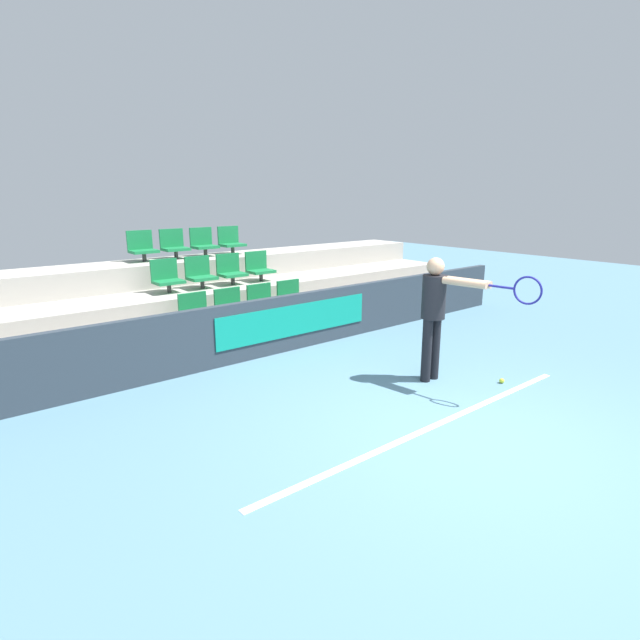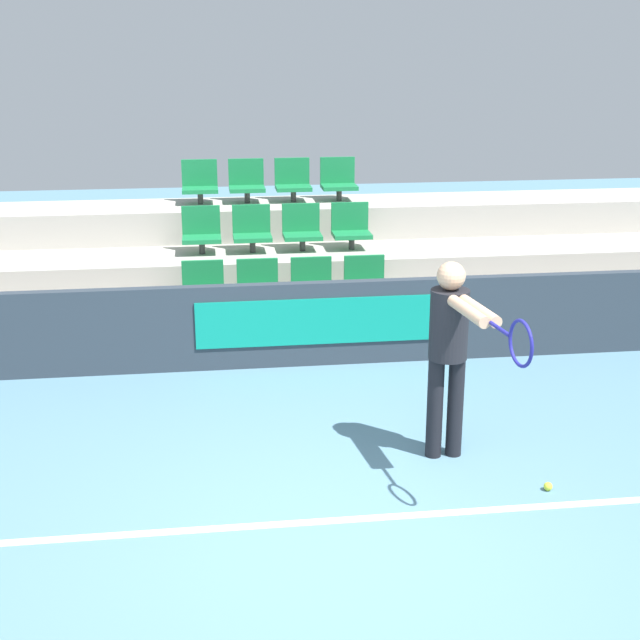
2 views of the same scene
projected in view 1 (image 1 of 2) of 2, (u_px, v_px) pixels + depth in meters
The scene contains 20 objects.
ground_plane at pixel (467, 439), 5.02m from camera, with size 30.00×30.00×0.00m, color slate.
court_baseline at pixel (436, 425), 5.31m from camera, with size 4.77×0.08×0.01m.
barrier_wall at pixel (272, 326), 7.56m from camera, with size 11.01×0.14×0.88m.
bleacher_tier_front at pixel (252, 333), 8.06m from camera, with size 10.61×1.02×0.41m.
bleacher_tier_middle at pixel (221, 310), 8.78m from camera, with size 10.61×1.02×0.81m.
bleacher_tier_back at pixel (195, 290), 9.49m from camera, with size 10.61×1.02×1.22m.
stadium_chair_0 at pixel (196, 312), 7.49m from camera, with size 0.45×0.37×0.54m.
stadium_chair_1 at pixel (231, 307), 7.86m from camera, with size 0.45×0.37×0.54m.
stadium_chair_2 at pixel (262, 302), 8.22m from camera, with size 0.45×0.37×0.54m.
stadium_chair_3 at pixel (291, 297), 8.58m from camera, with size 0.45×0.37×0.54m.
stadium_chair_4 at pixel (167, 277), 8.16m from camera, with size 0.45×0.37×0.54m.
stadium_chair_5 at pixel (200, 273), 8.52m from camera, with size 0.45×0.37×0.54m.
stadium_chair_6 at pixel (231, 270), 8.88m from camera, with size 0.45×0.37×0.54m.
stadium_chair_7 at pixel (259, 267), 9.24m from camera, with size 0.45×0.37×0.54m.
stadium_chair_8 at pixel (142, 247), 8.82m from camera, with size 0.45×0.37×0.54m.
stadium_chair_9 at pixel (174, 245), 9.18m from camera, with size 0.45×0.37×0.54m.
stadium_chair_10 at pixel (203, 243), 9.55m from camera, with size 0.45×0.37×0.54m.
stadium_chair_11 at pixel (231, 241), 9.91m from camera, with size 0.45×0.37×0.54m.
tennis_player at pixel (438, 307), 6.32m from camera, with size 0.34×1.47×1.62m.
tennis_ball at pixel (502, 381), 6.48m from camera, with size 0.07×0.07×0.07m.
Camera 1 is at (-4.03, -2.61, 2.41)m, focal length 28.00 mm.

